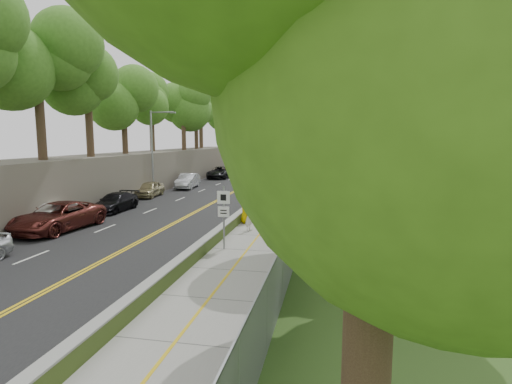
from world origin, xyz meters
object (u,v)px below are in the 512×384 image
(car_1, at_px, (50,215))
(person_far, at_px, (301,179))
(car_2, at_px, (58,217))
(painter_0, at_px, (245,210))
(signpost, at_px, (224,210))
(streetlight, at_px, (154,147))
(construction_barrel, at_px, (316,182))
(concrete_block, at_px, (293,232))

(car_1, relative_size, person_far, 2.43)
(car_1, height_order, car_2, car_2)
(car_1, distance_m, painter_0, 11.86)
(signpost, xyz_separation_m, person_far, (1.75, 25.24, -0.99))
(streetlight, height_order, signpost, streetlight)
(construction_barrel, relative_size, painter_0, 0.53)
(painter_0, bearing_deg, concrete_block, -144.87)
(car_1, bearing_deg, car_2, -28.20)
(painter_0, distance_m, person_far, 19.29)
(concrete_block, height_order, car_1, car_1)
(car_2, bearing_deg, streetlight, 98.07)
(signpost, distance_m, car_2, 10.90)
(concrete_block, relative_size, person_far, 0.70)
(construction_barrel, bearing_deg, person_far, -124.44)
(signpost, height_order, construction_barrel, signpost)
(streetlight, height_order, construction_barrel, streetlight)
(car_2, bearing_deg, person_far, 66.63)
(streetlight, distance_m, person_far, 16.03)
(concrete_block, bearing_deg, signpost, -143.00)
(car_2, height_order, person_far, person_far)
(signpost, bearing_deg, painter_0, 92.84)
(painter_0, bearing_deg, person_far, -13.83)
(construction_barrel, xyz_separation_m, painter_0, (-3.55, -21.37, 0.40))
(streetlight, xyz_separation_m, painter_0, (11.21, -10.96, -3.74))
(person_far, bearing_deg, concrete_block, 106.25)
(construction_barrel, bearing_deg, concrete_block, -90.28)
(construction_barrel, xyz_separation_m, concrete_block, (-0.12, -25.07, -0.01))
(streetlight, bearing_deg, car_2, -86.70)
(signpost, bearing_deg, streetlight, 124.08)
(painter_0, bearing_deg, signpost, 175.11)
(concrete_block, relative_size, painter_0, 0.76)
(car_2, distance_m, person_far, 26.30)
(concrete_block, distance_m, car_1, 14.78)
(streetlight, bearing_deg, construction_barrel, 35.18)
(car_1, bearing_deg, streetlight, 91.33)
(person_far, bearing_deg, construction_barrel, -111.63)
(signpost, bearing_deg, construction_barrel, 83.24)
(concrete_block, bearing_deg, construction_barrel, 89.72)
(concrete_block, xyz_separation_m, person_far, (-1.38, 22.88, 0.50))
(streetlight, height_order, concrete_block, streetlight)
(construction_barrel, xyz_separation_m, car_1, (-14.90, -24.80, 0.29))
(construction_barrel, height_order, car_2, car_2)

